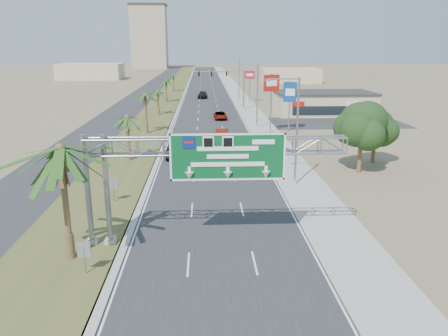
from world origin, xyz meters
TOP-DOWN VIEW (x-y plane):
  - road at (0.00, 110.00)m, footprint 12.00×300.00m
  - sidewalk_right at (8.50, 110.00)m, footprint 4.00×300.00m
  - median_grass at (-10.00, 110.00)m, footprint 7.00×300.00m
  - opposing_road at (-17.00, 110.00)m, footprint 8.00×300.00m
  - sign_gantry at (-1.06, 9.93)m, footprint 16.75×1.24m
  - palm_near at (-9.20, 8.00)m, footprint 5.70×5.70m
  - palm_row_b at (-9.50, 32.00)m, footprint 3.99×3.99m
  - palm_row_c at (-9.50, 48.00)m, footprint 3.99×3.99m
  - palm_row_d at (-9.50, 66.00)m, footprint 3.99×3.99m
  - palm_row_e at (-9.50, 85.00)m, footprint 3.99×3.99m
  - palm_row_f at (-9.50, 110.00)m, footprint 3.99×3.99m
  - streetlight_near at (7.30, 22.00)m, footprint 3.27×0.44m
  - streetlight_mid at (7.30, 52.00)m, footprint 3.27×0.44m
  - streetlight_far at (7.30, 88.00)m, footprint 3.27×0.44m
  - signal_mast at (5.17, 71.97)m, footprint 10.28×0.71m
  - store_building at (22.00, 66.00)m, footprint 18.00×10.00m
  - oak_near at (15.00, 26.00)m, footprint 4.50×4.50m
  - oak_far at (18.00, 30.00)m, footprint 3.50×3.50m
  - median_signback_a at (-7.80, 6.00)m, footprint 0.75×0.08m
  - median_signback_b at (-8.50, 18.00)m, footprint 0.75×0.08m
  - tower_distant at (-32.00, 250.00)m, footprint 20.00×16.00m
  - building_distant_left at (-45.00, 160.00)m, footprint 24.00×14.00m
  - building_distant_right at (30.00, 140.00)m, footprint 20.00×12.00m
  - car_left_lane at (-4.61, 33.17)m, footprint 1.97×4.42m
  - car_mid_lane at (1.50, 42.05)m, footprint 2.05×5.06m
  - car_right_lane at (2.00, 60.66)m, footprint 2.33×4.75m
  - car_far at (-1.20, 93.43)m, footprint 2.55×5.53m
  - pole_sign_red_near at (9.00, 47.50)m, footprint 2.39×0.95m
  - pole_sign_blue at (12.07, 49.04)m, footprint 1.99×0.95m
  - pole_sign_red_far at (9.70, 84.65)m, footprint 2.20×0.87m

SIDE VIEW (x-z plane):
  - road at x=0.00m, z-range 0.00..0.02m
  - opposing_road at x=-17.00m, z-range 0.00..0.02m
  - sidewalk_right at x=8.50m, z-range 0.00..0.10m
  - median_grass at x=-10.00m, z-range 0.00..0.12m
  - car_right_lane at x=2.00m, z-range 0.00..1.30m
  - car_left_lane at x=-4.61m, z-range 0.00..1.48m
  - car_far at x=-1.20m, z-range 0.00..1.57m
  - car_mid_lane at x=1.50m, z-range 0.00..1.63m
  - median_signback_a at x=-7.80m, z-range 0.41..2.49m
  - median_signback_b at x=-8.50m, z-range 0.41..2.49m
  - store_building at x=22.00m, z-range 0.00..4.00m
  - building_distant_right at x=30.00m, z-range 0.00..5.00m
  - building_distant_left at x=-45.00m, z-range 0.00..6.00m
  - oak_far at x=18.00m, z-range 1.02..6.62m
  - palm_row_d at x=-9.50m, z-range 1.69..7.14m
  - oak_near at x=15.00m, z-range 1.13..7.93m
  - streetlight_near at x=7.30m, z-range -0.31..9.69m
  - streetlight_mid at x=7.30m, z-range -0.31..9.69m
  - streetlight_far at x=7.30m, z-range -0.31..9.69m
  - palm_row_f at x=-9.50m, z-range 1.83..7.58m
  - signal_mast at x=5.17m, z-range 0.85..8.85m
  - palm_row_b at x=-9.50m, z-range 1.93..7.87m
  - palm_row_e at x=-9.50m, z-range 2.02..8.16m
  - pole_sign_blue at x=12.07m, z-range 1.82..9.47m
  - palm_row_c at x=-9.50m, z-range 2.29..9.04m
  - pole_sign_red_far at x=9.70m, z-range 2.09..9.46m
  - sign_gantry at x=-1.06m, z-range 2.31..9.81m
  - pole_sign_red_near at x=9.00m, z-range 2.51..11.33m
  - palm_near at x=-9.20m, z-range 2.76..11.11m
  - tower_distant at x=-32.00m, z-range 0.00..35.00m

